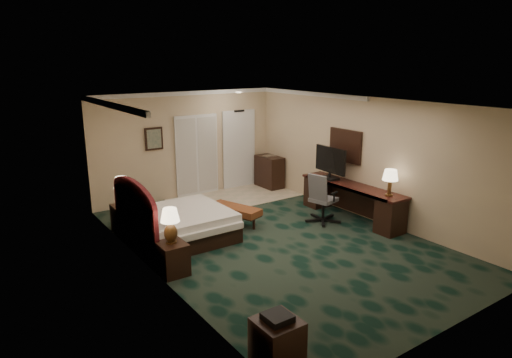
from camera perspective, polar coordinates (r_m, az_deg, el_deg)
floor at (r=9.11m, az=2.37°, el=-7.69°), size 5.00×7.50×0.00m
ceiling at (r=8.45m, az=2.56°, el=9.48°), size 5.00×7.50×0.00m
wall_back at (r=11.81m, az=-8.62°, el=4.25°), size 5.00×0.00×2.70m
wall_front at (r=6.26m, az=23.80°, el=-6.44°), size 5.00×0.00×2.70m
wall_left at (r=7.49m, az=-12.98°, el=-2.13°), size 0.00×7.50×2.70m
wall_right at (r=10.35m, az=13.58°, el=2.50°), size 0.00×7.50×2.70m
crown_molding at (r=8.45m, az=2.56°, el=9.15°), size 5.00×7.50×0.10m
tile_patch at (r=11.84m, az=-2.62°, el=-2.28°), size 3.20×1.70×0.01m
headboard at (r=8.60m, az=-14.88°, el=-4.58°), size 0.12×2.00×1.40m
entry_door at (r=12.59m, az=-2.16°, el=3.67°), size 1.02×0.06×2.18m
closet_doors at (r=11.95m, az=-7.40°, el=2.95°), size 1.20×0.06×2.10m
wall_art at (r=11.37m, az=-12.65°, el=4.93°), size 0.45×0.06×0.55m
wall_mirror at (r=10.68m, az=11.11°, el=4.11°), size 0.05×0.95×0.75m
bed at (r=9.19m, az=-9.38°, el=-5.72°), size 1.83×1.70×0.58m
nightstand_near at (r=7.80m, az=-10.40°, el=-9.75°), size 0.44×0.50×0.54m
nightstand_far at (r=9.84m, az=-16.06°, el=-4.76°), size 0.45×0.52×0.57m
lamp_near at (r=7.62m, az=-10.65°, el=-5.76°), size 0.34×0.34×0.59m
lamp_far at (r=9.62m, az=-16.38°, el=-1.52°), size 0.38×0.38×0.62m
bed_bench at (r=9.91m, az=-2.63°, el=-4.53°), size 0.78×1.26×0.40m
side_table at (r=5.69m, az=2.66°, el=-19.57°), size 0.50×0.50×0.54m
desk at (r=10.41m, az=11.82°, el=-2.79°), size 0.58×2.70×0.78m
tv at (r=10.62m, az=9.27°, el=1.96°), size 0.13×0.97×0.75m
desk_lamp at (r=9.62m, az=16.40°, el=-0.42°), size 0.40×0.40×0.56m
desk_chair at (r=10.04m, az=8.45°, el=-2.28°), size 0.77×0.74×1.11m
minibar at (r=12.68m, az=1.68°, el=0.91°), size 0.46×0.83×0.87m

